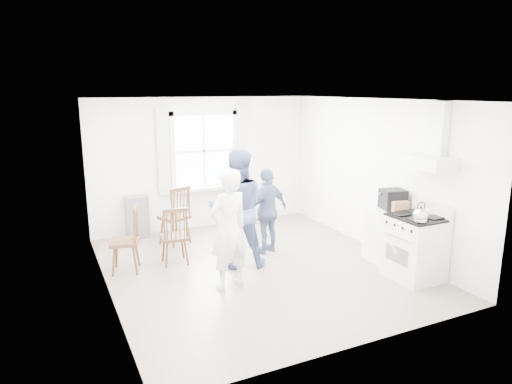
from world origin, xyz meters
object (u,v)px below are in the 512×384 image
gas_stove (414,247)px  windsor_chair_c (132,231)px  stereo_stack (393,199)px  windsor_chair_a (178,209)px  person_right (267,211)px  person_left (229,229)px  person_mid (237,209)px  low_cabinet (386,235)px  windsor_chair_b (175,230)px

gas_stove → windsor_chair_c: 4.25m
stereo_stack → windsor_chair_a: 3.67m
gas_stove → person_right: (-1.46, 1.92, 0.25)m
windsor_chair_c → person_right: (2.25, -0.16, 0.11)m
person_right → gas_stove: bearing=109.7°
gas_stove → person_left: size_ratio=0.65×
stereo_stack → person_mid: size_ratio=0.22×
windsor_chair_a → windsor_chair_c: 1.31m
low_cabinet → person_mid: person_mid is taller
windsor_chair_a → person_left: person_left is taller
stereo_stack → person_mid: (-2.27, 0.95, -0.12)m
windsor_chair_a → person_right: 1.63m
windsor_chair_c → person_left: person_left is taller
windsor_chair_a → person_right: person_right is taller
low_cabinet → person_left: (-2.66, 0.18, 0.41)m
windsor_chair_b → person_right: person_right is taller
gas_stove → person_left: (-2.59, 0.88, 0.37)m
windsor_chair_c → person_mid: bearing=-17.9°
person_left → windsor_chair_a: bearing=-99.9°
low_cabinet → person_left: person_left is taller
gas_stove → person_mid: 2.71m
low_cabinet → windsor_chair_b: windsor_chair_b is taller
stereo_stack → windsor_chair_c: stereo_stack is taller
person_mid → person_left: bearing=75.0°
stereo_stack → person_left: 2.71m
gas_stove → person_right: bearing=127.2°
windsor_chair_b → windsor_chair_c: windsor_chair_c is taller
person_left → stereo_stack: bearing=161.1°
low_cabinet → windsor_chair_a: 3.58m
gas_stove → windsor_chair_a: 4.01m
person_left → low_cabinet: bearing=162.5°
windsor_chair_a → person_right: size_ratio=0.73×
gas_stove → stereo_stack: stereo_stack is taller
gas_stove → windsor_chair_a: (-2.72, 2.94, 0.17)m
gas_stove → windsor_chair_b: size_ratio=1.16×
low_cabinet → person_left: 2.70m
windsor_chair_c → person_right: person_right is taller
person_mid → person_right: person_mid is taller
low_cabinet → person_right: size_ratio=0.61×
windsor_chair_b → person_left: size_ratio=0.56×
low_cabinet → windsor_chair_c: windsor_chair_c is taller
stereo_stack → person_mid: bearing=157.3°
gas_stove → windsor_chair_c: size_ratio=1.08×
low_cabinet → windsor_chair_c: (-3.77, 1.38, 0.18)m
windsor_chair_b → windsor_chair_c: bearing=172.7°
person_left → person_mid: person_mid is taller
stereo_stack → windsor_chair_a: bearing=140.7°
stereo_stack → windsor_chair_c: 4.10m
low_cabinet → person_left: bearing=176.1°
windsor_chair_c → windsor_chair_a: bearing=41.3°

